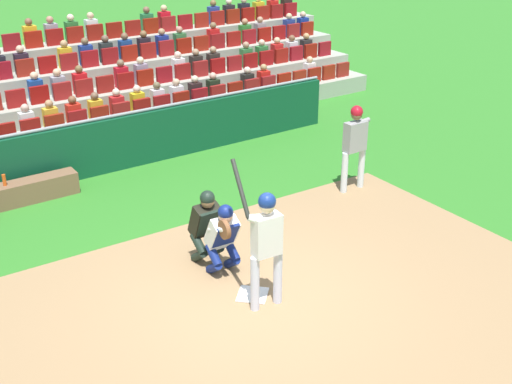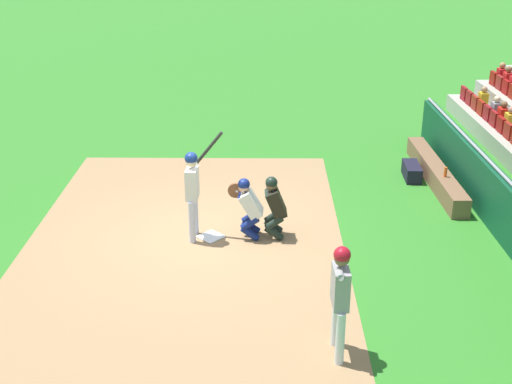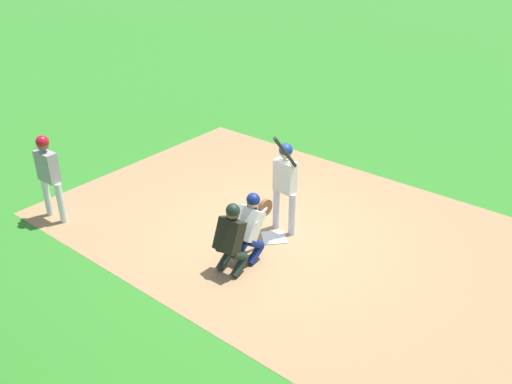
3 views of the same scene
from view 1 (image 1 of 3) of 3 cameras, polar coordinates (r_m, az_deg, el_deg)
The scene contains 10 objects.
ground_plane at distance 9.94m, azimuth -0.30°, elevation -8.98°, with size 160.00×160.00×0.00m, color #2E7724.
infield_dirt_patch at distance 9.61m, azimuth 1.43°, elevation -10.30°, with size 9.29×6.22×0.01m, color #9B7750.
home_plate_marker at distance 9.94m, azimuth -0.30°, elevation -8.90°, with size 0.44×0.44×0.02m, color white.
batter_at_plate at distance 9.14m, azimuth 0.85°, elevation -3.98°, with size 0.56×0.74×2.17m.
catcher_crouching at distance 10.11m, azimuth -2.88°, elevation -3.76°, with size 0.49×0.71×1.26m.
home_plate_umpire at distance 10.50m, azimuth -4.34°, elevation -2.66°, with size 0.46×0.45×1.30m.
dugout_wall at distance 14.33m, azimuth -13.65°, elevation 3.81°, with size 12.03×0.24×1.24m.
water_bottle_on_bench at distance 13.29m, azimuth -21.05°, elevation 0.98°, with size 0.07×0.07×0.22m, color #D55018.
on_deck_batter at distance 13.10m, azimuth 8.62°, elevation 4.56°, with size 0.62×0.24×1.77m.
bleacher_stand at distance 17.56m, azimuth -18.23°, elevation 7.66°, with size 18.57×3.47×2.61m.
Camera 1 is at (4.72, 6.82, 5.48)m, focal length 46.01 mm.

